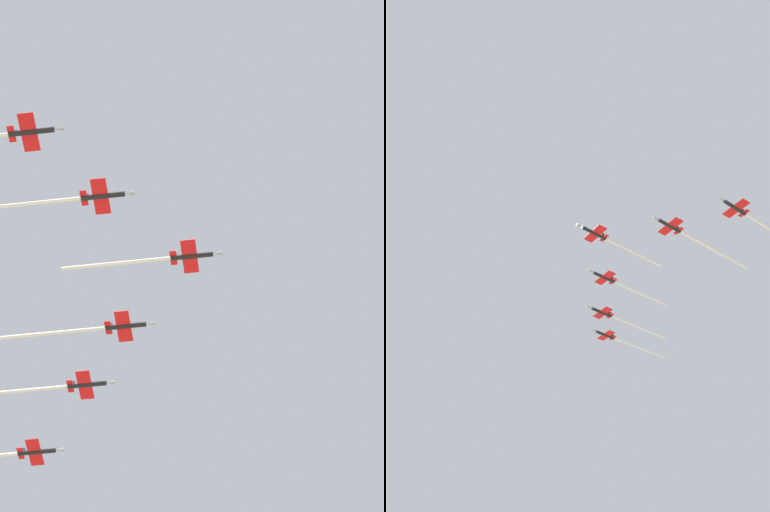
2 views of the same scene
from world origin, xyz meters
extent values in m
cylinder|color=black|center=(9.12, 16.18, 166.41)|extent=(7.76, 5.12, 1.03)
cone|color=#9EA3AD|center=(13.54, 18.77, 166.41)|extent=(2.10, 1.78, 0.97)
cube|color=red|center=(8.71, 15.95, 166.36)|extent=(6.34, 7.94, 0.17)
cube|color=red|center=(5.95, 14.33, 166.41)|extent=(2.73, 3.39, 0.17)
cube|color=black|center=(6.01, 14.37, 167.25)|extent=(1.36, 0.88, 1.68)
cylinder|color=white|center=(-3.94, 8.54, 166.41)|extent=(19.24, 11.67, 0.72)
cylinder|color=black|center=(-11.64, 21.30, 166.41)|extent=(7.76, 5.12, 1.03)
cone|color=#9EA3AD|center=(-7.21, 23.89, 166.41)|extent=(2.10, 1.78, 0.97)
cube|color=red|center=(-12.04, 21.06, 166.37)|extent=(6.34, 7.94, 0.17)
cube|color=red|center=(-14.81, 19.44, 166.41)|extent=(2.73, 3.39, 0.17)
cube|color=black|center=(-14.74, 19.48, 167.25)|extent=(1.36, 0.88, 1.68)
cylinder|color=white|center=(-27.97, 11.73, 166.41)|extent=(25.80, 15.51, 0.72)
cylinder|color=black|center=(3.42, -4.42, 166.40)|extent=(7.76, 5.12, 1.03)
cone|color=#9EA3AD|center=(7.84, -1.83, 166.40)|extent=(2.10, 1.78, 0.97)
cube|color=red|center=(3.02, -4.65, 166.35)|extent=(6.34, 7.94, 0.17)
cube|color=red|center=(0.25, -6.27, 166.40)|extent=(2.73, 3.39, 0.17)
cube|color=black|center=(0.32, -6.23, 167.24)|extent=(1.36, 0.88, 1.68)
cylinder|color=white|center=(-9.95, -12.24, 166.40)|extent=(19.86, 12.04, 0.72)
cylinder|color=black|center=(-28.39, 28.75, 167.78)|extent=(7.76, 5.12, 1.03)
cone|color=#9EA3AD|center=(-23.97, 31.34, 167.78)|extent=(2.10, 1.78, 0.97)
cube|color=red|center=(-28.79, 28.52, 167.73)|extent=(6.34, 7.94, 0.17)
cube|color=red|center=(-31.56, 26.90, 167.78)|extent=(2.73, 3.39, 0.17)
cube|color=black|center=(-31.49, 26.94, 168.62)|extent=(1.36, 0.88, 1.68)
cylinder|color=black|center=(1.73, -22.67, 165.03)|extent=(7.76, 5.12, 1.03)
cone|color=#9EA3AD|center=(6.15, -20.08, 165.03)|extent=(2.10, 1.78, 0.97)
cube|color=red|center=(1.32, -22.91, 164.99)|extent=(6.34, 7.94, 0.17)
cube|color=red|center=(-1.44, -24.53, 165.03)|extent=(2.73, 3.39, 0.17)
cube|color=black|center=(-1.38, -24.49, 165.87)|extent=(1.36, 0.88, 1.68)
cylinder|color=white|center=(-13.02, -31.31, 165.03)|extent=(22.62, 13.65, 0.72)
cylinder|color=black|center=(-2.34, -42.32, 167.84)|extent=(7.76, 5.12, 1.03)
cone|color=#9EA3AD|center=(2.09, -39.73, 167.84)|extent=(2.10, 1.78, 0.97)
cube|color=red|center=(-2.74, -42.55, 167.79)|extent=(6.34, 7.94, 0.17)
cube|color=red|center=(-5.50, -44.17, 167.84)|extent=(2.73, 3.39, 0.17)
cube|color=black|center=(-5.44, -44.14, 168.67)|extent=(1.36, 0.88, 1.68)
cylinder|color=white|center=(-17.52, -51.21, 167.84)|extent=(23.50, 14.17, 0.72)
camera|label=1|loc=(64.86, -58.39, 2.00)|focal=67.54mm
camera|label=2|loc=(24.14, 123.46, 69.21)|focal=35.66mm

